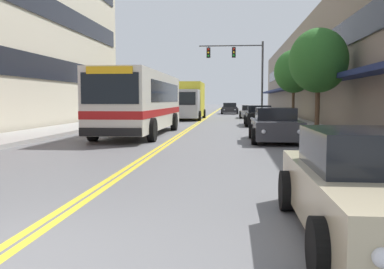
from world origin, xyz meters
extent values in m
plane|color=slate|center=(0.00, 37.00, 0.00)|extent=(240.00, 240.00, 0.00)
cube|color=#9E9B96|center=(-6.92, 37.00, 0.09)|extent=(2.85, 106.00, 0.17)
cube|color=#9E9B96|center=(6.92, 37.00, 0.09)|extent=(2.85, 106.00, 0.17)
cube|color=yellow|center=(-0.10, 37.00, 0.00)|extent=(0.14, 106.00, 0.01)
cube|color=yellow|center=(0.10, 37.00, 0.00)|extent=(0.14, 106.00, 0.01)
cube|color=black|center=(-8.56, 24.79, 3.66)|extent=(0.08, 20.62, 1.40)
cube|color=black|center=(-8.56, 24.79, 7.32)|extent=(0.08, 20.62, 1.40)
cube|color=gray|center=(12.60, 37.00, 4.26)|extent=(8.00, 68.00, 8.53)
cube|color=navy|center=(8.05, 37.00, 2.90)|extent=(1.10, 61.20, 0.24)
cube|color=black|center=(8.56, 37.00, 5.29)|extent=(0.08, 61.20, 1.40)
cube|color=silver|center=(-2.01, 16.89, 1.70)|extent=(2.48, 10.87, 2.71)
cube|color=#B21919|center=(-2.01, 16.89, 1.16)|extent=(2.50, 10.89, 0.32)
cube|color=black|center=(-2.01, 17.44, 2.14)|extent=(2.51, 8.48, 0.97)
cube|color=black|center=(-2.01, 11.44, 2.19)|extent=(2.23, 0.04, 1.19)
cube|color=yellow|center=(-2.01, 11.43, 2.87)|extent=(1.79, 0.06, 0.28)
cube|color=black|center=(-2.01, 11.42, 0.53)|extent=(2.43, 0.08, 0.32)
cylinder|color=black|center=(-3.28, 13.20, 0.50)|extent=(0.30, 1.00, 1.00)
cylinder|color=black|center=(-0.74, 13.20, 0.50)|extent=(0.30, 1.00, 1.00)
cylinder|color=black|center=(-3.28, 19.88, 0.50)|extent=(0.30, 1.00, 1.00)
cylinder|color=black|center=(-0.74, 19.88, 0.50)|extent=(0.30, 1.00, 1.00)
cube|color=#475675|center=(-4.30, 31.45, 0.49)|extent=(1.81, 4.28, 0.62)
cube|color=black|center=(-4.30, 31.62, 1.06)|extent=(1.56, 1.88, 0.53)
cylinder|color=black|center=(-5.23, 30.12, 0.32)|extent=(0.22, 0.64, 0.64)
cylinder|color=black|center=(-3.37, 30.12, 0.32)|extent=(0.22, 0.64, 0.64)
cylinder|color=black|center=(-5.23, 32.77, 0.32)|extent=(0.22, 0.64, 0.64)
cylinder|color=black|center=(-3.37, 32.77, 0.32)|extent=(0.22, 0.64, 0.64)
sphere|color=silver|center=(-4.93, 29.29, 0.52)|extent=(0.16, 0.16, 0.16)
sphere|color=silver|center=(-3.66, 29.29, 0.52)|extent=(0.16, 0.16, 0.16)
cube|color=red|center=(-4.95, 33.59, 0.52)|extent=(0.18, 0.04, 0.10)
cube|color=red|center=(-3.64, 33.59, 0.52)|extent=(0.18, 0.04, 0.10)
cube|color=#BCAD89|center=(4.38, 1.12, 0.52)|extent=(1.71, 4.31, 0.69)
cube|color=black|center=(4.38, 1.29, 1.12)|extent=(1.47, 1.90, 0.51)
cylinder|color=black|center=(3.50, -0.22, 0.32)|extent=(0.22, 0.63, 0.63)
cylinder|color=black|center=(3.50, 2.45, 0.32)|extent=(0.22, 0.63, 0.63)
sphere|color=silver|center=(3.78, -1.06, 0.56)|extent=(0.16, 0.16, 0.16)
cube|color=red|center=(3.76, 3.28, 0.56)|extent=(0.18, 0.04, 0.10)
cube|color=red|center=(4.99, 3.28, 0.56)|extent=(0.18, 0.04, 0.10)
cube|color=#38383D|center=(4.41, 13.84, 0.54)|extent=(1.85, 4.42, 0.72)
cube|color=black|center=(4.41, 14.02, 1.16)|extent=(1.59, 1.94, 0.52)
cylinder|color=black|center=(3.46, 12.47, 0.33)|extent=(0.22, 0.66, 0.66)
cylinder|color=black|center=(5.36, 12.47, 0.33)|extent=(0.22, 0.66, 0.66)
cylinder|color=black|center=(3.46, 15.21, 0.33)|extent=(0.22, 0.66, 0.66)
cylinder|color=black|center=(5.36, 15.21, 0.33)|extent=(0.22, 0.66, 0.66)
sphere|color=silver|center=(3.76, 11.61, 0.58)|extent=(0.16, 0.16, 0.16)
sphere|color=silver|center=(5.06, 11.61, 0.58)|extent=(0.16, 0.16, 0.16)
cube|color=red|center=(3.74, 16.06, 0.58)|extent=(0.18, 0.04, 0.10)
cube|color=red|center=(5.08, 16.06, 0.58)|extent=(0.18, 0.04, 0.10)
cube|color=black|center=(4.39, 25.14, 0.54)|extent=(1.74, 4.69, 0.72)
cube|color=black|center=(4.39, 25.33, 1.14)|extent=(1.50, 2.06, 0.47)
cylinder|color=black|center=(3.50, 23.69, 0.33)|extent=(0.22, 0.66, 0.66)
cylinder|color=black|center=(5.29, 23.69, 0.33)|extent=(0.22, 0.66, 0.66)
cylinder|color=black|center=(3.50, 26.59, 0.33)|extent=(0.22, 0.66, 0.66)
cylinder|color=black|center=(5.29, 26.59, 0.33)|extent=(0.22, 0.66, 0.66)
sphere|color=silver|center=(3.78, 22.78, 0.58)|extent=(0.16, 0.16, 0.16)
sphere|color=silver|center=(5.00, 22.78, 0.58)|extent=(0.16, 0.16, 0.16)
cube|color=red|center=(3.77, 27.49, 0.58)|extent=(0.18, 0.04, 0.10)
cube|color=red|center=(5.02, 27.49, 0.58)|extent=(0.18, 0.04, 0.10)
cube|color=#B7B7BC|center=(4.32, 37.30, 0.45)|extent=(1.94, 4.10, 0.55)
cube|color=black|center=(4.32, 37.46, 0.98)|extent=(1.67, 1.80, 0.50)
cylinder|color=black|center=(3.33, 36.03, 0.33)|extent=(0.22, 0.65, 0.65)
cylinder|color=black|center=(5.31, 36.03, 0.33)|extent=(0.22, 0.65, 0.65)
cylinder|color=black|center=(3.33, 38.57, 0.33)|extent=(0.22, 0.65, 0.65)
cylinder|color=black|center=(5.31, 38.57, 0.33)|extent=(0.22, 0.65, 0.65)
sphere|color=silver|center=(3.64, 35.23, 0.48)|extent=(0.16, 0.16, 0.16)
sphere|color=silver|center=(5.00, 35.23, 0.48)|extent=(0.16, 0.16, 0.16)
cube|color=red|center=(3.62, 39.35, 0.48)|extent=(0.18, 0.04, 0.10)
cube|color=red|center=(5.02, 39.35, 0.48)|extent=(0.18, 0.04, 0.10)
cube|color=#232328|center=(2.19, 49.17, 0.54)|extent=(1.85, 4.35, 0.70)
cube|color=black|center=(2.19, 49.34, 1.13)|extent=(1.59, 1.91, 0.48)
cylinder|color=black|center=(1.25, 47.82, 0.34)|extent=(0.22, 0.68, 0.68)
cylinder|color=black|center=(3.14, 47.82, 0.34)|extent=(0.22, 0.68, 0.68)
cylinder|color=black|center=(1.25, 50.51, 0.34)|extent=(0.22, 0.68, 0.68)
cylinder|color=black|center=(3.14, 50.51, 0.34)|extent=(0.22, 0.68, 0.68)
sphere|color=silver|center=(1.55, 46.97, 0.57)|extent=(0.16, 0.16, 0.16)
sphere|color=silver|center=(2.84, 46.97, 0.57)|extent=(0.16, 0.16, 0.16)
cube|color=red|center=(1.53, 51.35, 0.57)|extent=(0.18, 0.04, 0.10)
cube|color=red|center=(2.86, 51.35, 0.57)|extent=(0.18, 0.04, 0.10)
cube|color=#B7B7BC|center=(-1.38, 30.99, 1.43)|extent=(2.36, 2.39, 2.35)
cube|color=black|center=(-1.38, 29.77, 1.85)|extent=(2.00, 0.04, 1.04)
cube|color=yellow|center=(-1.38, 34.98, 1.79)|extent=(2.40, 5.59, 3.09)
cylinder|color=black|center=(-2.59, 30.99, 0.42)|extent=(0.28, 0.84, 0.84)
cylinder|color=black|center=(-0.18, 30.99, 0.42)|extent=(0.28, 0.84, 0.84)
cylinder|color=black|center=(-2.59, 36.65, 0.42)|extent=(0.28, 0.84, 0.84)
cylinder|color=black|center=(-0.18, 36.65, 0.42)|extent=(0.28, 0.84, 0.84)
cylinder|color=#47474C|center=(5.20, 34.65, 3.47)|extent=(0.18, 0.18, 6.95)
cylinder|color=#47474C|center=(2.35, 34.65, 6.60)|extent=(5.69, 0.11, 0.11)
cube|color=black|center=(2.64, 34.65, 6.00)|extent=(0.34, 0.26, 0.92)
sphere|color=red|center=(2.64, 34.49, 6.27)|extent=(0.18, 0.18, 0.18)
sphere|color=yellow|center=(2.64, 34.49, 6.00)|extent=(0.18, 0.18, 0.18)
sphere|color=green|center=(2.64, 34.49, 5.72)|extent=(0.18, 0.18, 0.18)
cylinder|color=black|center=(2.64, 34.65, 6.53)|extent=(0.02, 0.02, 0.14)
cube|color=black|center=(0.36, 34.65, 6.00)|extent=(0.34, 0.26, 0.92)
sphere|color=red|center=(0.36, 34.49, 6.27)|extent=(0.18, 0.18, 0.18)
sphere|color=yellow|center=(0.36, 34.49, 6.00)|extent=(0.18, 0.18, 0.18)
sphere|color=green|center=(0.36, 34.49, 5.72)|extent=(0.18, 0.18, 0.18)
cylinder|color=black|center=(0.36, 34.65, 6.53)|extent=(0.02, 0.02, 0.14)
cylinder|color=brown|center=(6.84, 17.64, 1.32)|extent=(0.24, 0.24, 2.30)
ellipsoid|color=#2D6B28|center=(6.84, 17.64, 3.71)|extent=(2.91, 2.91, 3.20)
cylinder|color=brown|center=(7.04, 27.84, 1.40)|extent=(0.21, 0.21, 2.45)
ellipsoid|color=#2D6B28|center=(7.04, 27.84, 3.84)|extent=(2.87, 2.87, 3.15)
cylinder|color=yellow|center=(5.95, 6.81, 0.49)|extent=(0.23, 0.23, 0.64)
sphere|color=yellow|center=(5.95, 6.81, 0.87)|extent=(0.21, 0.21, 0.21)
cylinder|color=yellow|center=(5.79, 6.81, 0.57)|extent=(0.08, 0.10, 0.10)
camera|label=1|loc=(2.64, -4.36, 1.76)|focal=40.00mm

